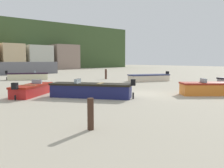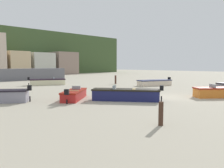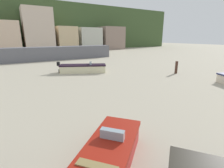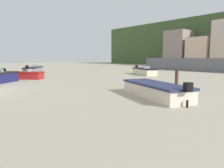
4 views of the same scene
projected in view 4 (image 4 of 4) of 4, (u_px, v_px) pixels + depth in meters
The scene contains 8 objects.
harbor_pier at pixel (194, 64), 33.01m from camera, with size 18.13×2.40×2.12m, color slate.
townhouse_far_left at pixel (178, 49), 53.46m from camera, with size 5.60×6.04×9.22m, color gray.
townhouse_left at pixel (202, 52), 49.24m from camera, with size 5.31×6.88×7.05m, color beige.
boat_red_1 at pixel (23, 75), 20.45m from camera, with size 3.87×3.59×1.07m.
boat_cream_2 at pixel (155, 90), 10.95m from camera, with size 5.06×3.14×1.10m.
boat_grey_3 at pixel (34, 71), 26.36m from camera, with size 5.01×4.05×1.27m.
boat_cream_7 at pixel (144, 71), 25.62m from camera, with size 4.92×3.33×1.16m.
mooring_post_mid_beach at pixel (177, 77), 16.01m from camera, with size 0.27×0.27×1.27m, color #462C22.
Camera 4 is at (15.05, -1.98, 2.15)m, focal length 32.11 mm.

